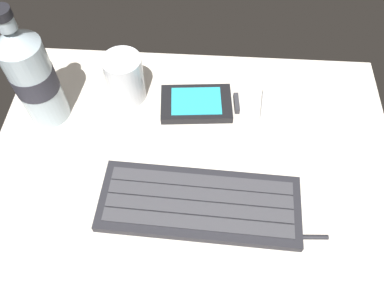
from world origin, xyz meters
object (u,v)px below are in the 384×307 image
at_px(juice_cup, 125,80).
at_px(handheld_device, 200,104).
at_px(water_bottle, 32,76).
at_px(keyboard, 200,203).
at_px(stylus_pen, 295,236).
at_px(charger_block, 282,107).

bearing_deg(juice_cup, handheld_device, -7.83).
height_order(juice_cup, water_bottle, water_bottle).
relative_size(keyboard, handheld_device, 2.22).
height_order(handheld_device, stylus_pen, handheld_device).
distance_m(keyboard, stylus_pen, 0.14).
height_order(keyboard, juice_cup, juice_cup).
xyz_separation_m(handheld_device, charger_block, (0.14, -0.00, 0.00)).
distance_m(juice_cup, water_bottle, 0.14).
bearing_deg(stylus_pen, handheld_device, 119.32).
relative_size(keyboard, juice_cup, 3.46).
distance_m(handheld_device, water_bottle, 0.27).
relative_size(handheld_device, stylus_pen, 1.39).
height_order(keyboard, charger_block, charger_block).
bearing_deg(charger_block, keyboard, -125.10).
xyz_separation_m(juice_cup, water_bottle, (-0.13, -0.05, 0.05)).
xyz_separation_m(keyboard, charger_block, (0.13, 0.18, 0.00)).
height_order(keyboard, water_bottle, water_bottle).
relative_size(juice_cup, water_bottle, 0.41).
distance_m(keyboard, charger_block, 0.23).
bearing_deg(handheld_device, juice_cup, 172.17).
bearing_deg(water_bottle, handheld_device, 6.76).
bearing_deg(charger_block, handheld_device, 179.46).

